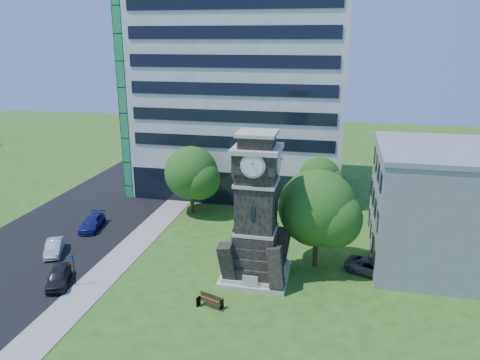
% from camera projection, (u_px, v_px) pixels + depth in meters
% --- Properties ---
extents(ground, '(160.00, 160.00, 0.00)m').
position_uv_depth(ground, '(215.00, 284.00, 37.68)').
color(ground, '#2F5518').
rests_on(ground, ground).
extents(sidewalk, '(3.00, 70.00, 0.06)m').
position_uv_depth(sidewalk, '(132.00, 247.00, 44.29)').
color(sidewalk, gray).
rests_on(sidewalk, ground).
extents(street, '(14.00, 80.00, 0.02)m').
position_uv_depth(street, '(52.00, 239.00, 46.03)').
color(street, black).
rests_on(street, ground).
extents(clock_tower, '(5.40, 5.40, 12.22)m').
position_uv_depth(clock_tower, '(256.00, 217.00, 37.40)').
color(clock_tower, '#B5AF9E').
rests_on(clock_tower, ground).
extents(office_tall, '(26.20, 15.11, 28.60)m').
position_uv_depth(office_tall, '(243.00, 78.00, 58.34)').
color(office_tall, white).
rests_on(office_tall, ground).
extents(office_low, '(15.20, 12.20, 10.40)m').
position_uv_depth(office_low, '(466.00, 208.00, 39.56)').
color(office_low, gray).
rests_on(office_low, ground).
extents(car_street_south, '(3.13, 4.37, 1.38)m').
position_uv_depth(car_street_south, '(59.00, 277.00, 37.47)').
color(car_street_south, black).
rests_on(car_street_south, ground).
extents(car_street_mid, '(2.80, 4.03, 1.26)m').
position_uv_depth(car_street_mid, '(54.00, 247.00, 42.84)').
color(car_street_mid, '#B5B7BD').
rests_on(car_street_mid, ground).
extents(car_street_north, '(2.57, 4.70, 1.29)m').
position_uv_depth(car_street_north, '(92.00, 223.00, 48.49)').
color(car_street_north, navy).
rests_on(car_street_north, ground).
extents(car_east_lot, '(5.07, 3.68, 1.28)m').
position_uv_depth(car_east_lot, '(373.00, 267.00, 39.10)').
color(car_east_lot, '#47474C').
rests_on(car_east_lot, ground).
extents(park_bench, '(1.89, 0.50, 0.97)m').
position_uv_depth(park_bench, '(210.00, 300.00, 34.40)').
color(park_bench, black).
rests_on(park_bench, ground).
extents(street_sign, '(0.64, 0.06, 2.67)m').
position_uv_depth(street_sign, '(74.00, 267.00, 36.99)').
color(street_sign, black).
rests_on(street_sign, ground).
extents(tree_nw, '(6.50, 5.91, 7.71)m').
position_uv_depth(tree_nw, '(192.00, 174.00, 51.68)').
color(tree_nw, '#332114').
rests_on(tree_nw, ground).
extents(tree_nc, '(5.83, 5.30, 6.89)m').
position_uv_depth(tree_nc, '(254.00, 171.00, 54.72)').
color(tree_nc, '#332114').
rests_on(tree_nc, ground).
extents(tree_ne, '(5.49, 4.99, 6.59)m').
position_uv_depth(tree_ne, '(321.00, 177.00, 53.14)').
color(tree_ne, '#332114').
rests_on(tree_ne, ground).
extents(tree_east, '(7.20, 6.55, 8.64)m').
position_uv_depth(tree_east, '(318.00, 210.00, 39.28)').
color(tree_east, '#332114').
rests_on(tree_east, ground).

